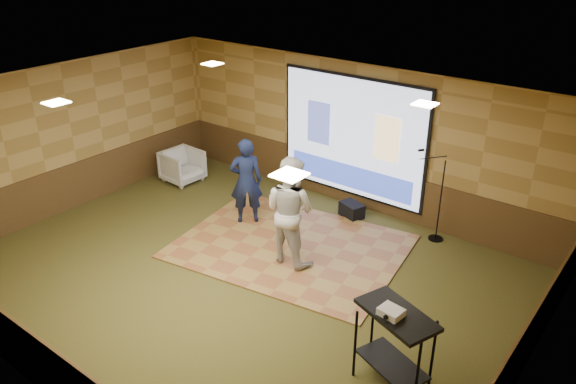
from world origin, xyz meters
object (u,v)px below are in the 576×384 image
Objects in this scene: banquet_chair at (182,166)px; duffel_bag at (352,210)px; player_left at (246,181)px; player_right at (290,210)px; av_table at (395,332)px; projector_screen at (352,138)px; dance_floor at (290,246)px; mic_stand at (436,215)px; projector at (391,312)px.

banquet_chair reaches higher than duffel_bag.
player_left reaches higher than duffel_bag.
player_left is 2.24m from duffel_bag.
player_right reaches higher than duffel_bag.
player_right is at bearing 151.85° from av_table.
projector_screen reaches higher than dance_floor.
av_table is (3.19, -4.05, -0.69)m from projector_screen.
banquet_chair is (-3.65, -1.34, -1.10)m from projector_screen.
player_left is at bearing -170.91° from mic_stand.
banquet_chair is (-2.49, 0.59, -0.52)m from player_left.
player_right is at bearing 157.26° from projector.
player_right is at bearing -103.55° from banquet_chair.
player_left is at bearing 154.00° from av_table.
duffel_bag is at bearing -86.93° from player_right.
banquet_chair is (-6.80, 2.80, -0.76)m from projector.
mic_stand is (1.67, 2.28, -0.50)m from player_right.
dance_floor is (0.11, -2.18, -1.46)m from projector_screen.
duffel_bag reaches higher than dance_floor.
duffel_bag is (-1.69, -0.20, -0.34)m from mic_stand.
player_left is 1.00× the size of mic_stand.
banquet_chair is at bearing 158.40° from av_table.
projector reaches higher than duffel_bag.
player_left reaches higher than banquet_chair.
av_table is at bearing -51.82° from projector_screen.
dance_floor is at bearing -87.08° from projector_screen.
projector is 0.34× the size of banquet_chair.
projector_screen reaches higher than duffel_bag.
dance_floor is 3.68× the size of av_table.
projector_screen is 1.45m from duffel_bag.
projector_screen is 5.21m from projector.
av_table is 0.36m from projector.
player_left reaches higher than mic_stand.
mic_stand is 2.10× the size of banquet_chair.
dance_floor is 3.87m from banquet_chair.
projector_screen is at bearing 92.92° from dance_floor.
player_right is 2.87m from mic_stand.
duffel_bag is at bearing 128.22° from av_table.
player_left is (-1.17, -1.93, -0.58)m from projector_screen.
mic_stand is at bearing -7.55° from projector_screen.
projector_screen is 2.29m from mic_stand.
player_left is at bearing -19.32° from player_right.
dance_floor is 1.74m from duffel_bag.
mic_stand is (-1.09, 3.87, -0.64)m from projector.
duffel_bag is (0.36, -0.47, -1.33)m from projector_screen.
mic_stand is (3.22, 1.66, -0.40)m from player_left.
dance_floor is 2.31× the size of mic_stand.
player_right reaches higher than dance_floor.
projector_screen is at bearing 128.18° from av_table.
banquet_chair is 4.12m from duffel_bag.
banquet_chair is at bearing -159.80° from projector_screen.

